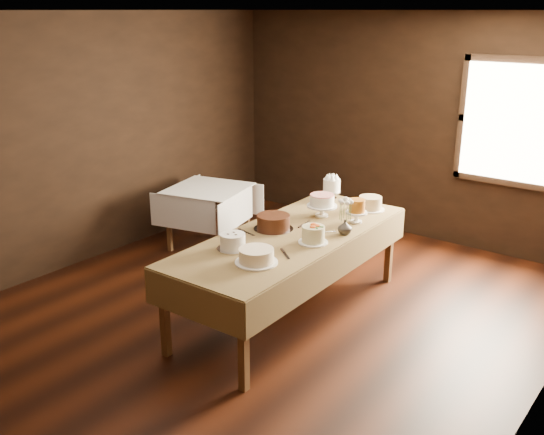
{
  "coord_description": "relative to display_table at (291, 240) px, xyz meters",
  "views": [
    {
      "loc": [
        3.31,
        -4.09,
        2.81
      ],
      "look_at": [
        0.0,
        0.2,
        0.95
      ],
      "focal_mm": 40.22,
      "sensor_mm": 36.0,
      "label": 1
    }
  ],
  "objects": [
    {
      "name": "cake_server_d",
      "position": [
        0.25,
        0.26,
        0.07
      ],
      "size": [
        0.18,
        0.19,
        0.01
      ],
      "primitive_type": "cube",
      "rotation": [
        0.0,
        0.0,
        0.82
      ],
      "color": "silver",
      "rests_on": "display_table"
    },
    {
      "name": "wall_back",
      "position": [
        -0.21,
        2.78,
        0.63
      ],
      "size": [
        5.0,
        0.02,
        2.8
      ],
      "primitive_type": "cube",
      "color": "black",
      "rests_on": "ground"
    },
    {
      "name": "cake_server_c",
      "position": [
        -0.06,
        0.33,
        0.07
      ],
      "size": [
        0.05,
        0.24,
        0.01
      ],
      "primitive_type": "cube",
      "rotation": [
        0.0,
        0.0,
        1.7
      ],
      "color": "silver",
      "rests_on": "display_table"
    },
    {
      "name": "display_table",
      "position": [
        0.0,
        0.0,
        0.0
      ],
      "size": [
        1.1,
        2.69,
        0.83
      ],
      "rotation": [
        0.0,
        0.0,
        0.02
      ],
      "color": "#4D331D",
      "rests_on": "ground"
    },
    {
      "name": "side_table",
      "position": [
        -1.87,
        0.86,
        -0.1
      ],
      "size": [
        1.08,
        1.08,
        0.75
      ],
      "rotation": [
        0.0,
        0.0,
        0.24
      ],
      "color": "#4D331D",
      "rests_on": "ground"
    },
    {
      "name": "cake_server_b",
      "position": [
        0.29,
        -0.46,
        0.07
      ],
      "size": [
        0.21,
        0.17,
        0.01
      ],
      "primitive_type": "cube",
      "rotation": [
        0.0,
        0.0,
        -0.65
      ],
      "color": "silver",
      "rests_on": "display_table"
    },
    {
      "name": "wall_left",
      "position": [
        -2.71,
        -0.22,
        0.63
      ],
      "size": [
        0.02,
        6.0,
        2.8
      ],
      "primitive_type": "cube",
      "color": "black",
      "rests_on": "ground"
    },
    {
      "name": "ceiling",
      "position": [
        -0.21,
        -0.22,
        2.03
      ],
      "size": [
        5.0,
        6.0,
        0.01
      ],
      "primitive_type": "cube",
      "color": "beige",
      "rests_on": "wall_back"
    },
    {
      "name": "cake_server_e",
      "position": [
        -0.31,
        -0.24,
        0.07
      ],
      "size": [
        0.24,
        0.07,
        0.01
      ],
      "primitive_type": "cube",
      "rotation": [
        0.0,
        0.0,
        -0.2
      ],
      "color": "silver",
      "rests_on": "display_table"
    },
    {
      "name": "cake_speckled",
      "position": [
        0.23,
        1.09,
        0.13
      ],
      "size": [
        0.33,
        0.33,
        0.14
      ],
      "color": "white",
      "rests_on": "display_table"
    },
    {
      "name": "cake_swirl",
      "position": [
        -0.18,
        -0.62,
        0.13
      ],
      "size": [
        0.28,
        0.28,
        0.14
      ],
      "color": "silver",
      "rests_on": "display_table"
    },
    {
      "name": "cake_caramel",
      "position": [
        0.32,
        0.65,
        0.17
      ],
      "size": [
        0.21,
        0.21,
        0.25
      ],
      "color": "white",
      "rests_on": "display_table"
    },
    {
      "name": "cake_lattice",
      "position": [
        -0.06,
        0.61,
        0.16
      ],
      "size": [
        0.35,
        0.35,
        0.23
      ],
      "color": "white",
      "rests_on": "display_table"
    },
    {
      "name": "flower_bouquet",
      "position": [
        0.4,
        0.3,
        0.32
      ],
      "size": [
        0.14,
        0.14,
        0.2
      ],
      "primitive_type": null,
      "color": "white",
      "rests_on": "flower_vase"
    },
    {
      "name": "floor",
      "position": [
        -0.21,
        -0.22,
        -0.77
      ],
      "size": [
        5.0,
        6.0,
        0.01
      ],
      "primitive_type": "cube",
      "color": "black",
      "rests_on": "ground"
    },
    {
      "name": "cake_meringue",
      "position": [
        -0.29,
        1.16,
        0.17
      ],
      "size": [
        0.26,
        0.26,
        0.24
      ],
      "color": "silver",
      "rests_on": "display_table"
    },
    {
      "name": "window",
      "position": [
        1.09,
        2.72,
        0.83
      ],
      "size": [
        1.1,
        0.05,
        1.3
      ],
      "primitive_type": "cube",
      "color": "#FFEABF",
      "rests_on": "wall_back"
    },
    {
      "name": "flower_vase",
      "position": [
        0.4,
        0.3,
        0.13
      ],
      "size": [
        0.18,
        0.18,
        0.14
      ],
      "primitive_type": "imported",
      "rotation": [
        0.0,
        0.0,
        2.53
      ],
      "color": "#2D2823",
      "rests_on": "display_table"
    },
    {
      "name": "cake_cream",
      "position": [
        0.17,
        -0.73,
        0.12
      ],
      "size": [
        0.41,
        0.41,
        0.12
      ],
      "color": "white",
      "rests_on": "display_table"
    },
    {
      "name": "cake_chocolate",
      "position": [
        -0.2,
        -0.01,
        0.13
      ],
      "size": [
        0.38,
        0.38,
        0.15
      ],
      "color": "silver",
      "rests_on": "display_table"
    },
    {
      "name": "cake_flowers",
      "position": [
        0.29,
        -0.06,
        0.14
      ],
      "size": [
        0.29,
        0.29,
        0.16
      ],
      "color": "white",
      "rests_on": "display_table"
    }
  ]
}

